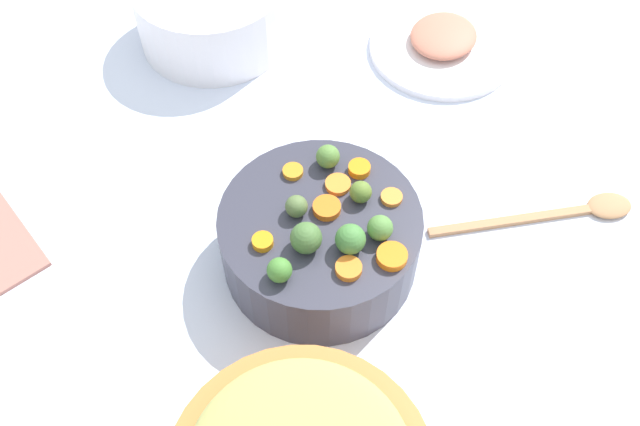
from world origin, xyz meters
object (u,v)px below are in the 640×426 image
object	(u,v)px
serving_bowl_carrots	(320,239)
casserole_dish	(212,11)
wooden_spoon	(569,212)
ham_plate	(442,48)

from	to	relation	value
serving_bowl_carrots	casserole_dish	xyz separation A→B (m)	(-0.47, 0.14, 0.01)
wooden_spoon	serving_bowl_carrots	bearing A→B (deg)	-116.78
casserole_dish	ham_plate	distance (m)	0.39
wooden_spoon	casserole_dish	distance (m)	0.66
wooden_spoon	casserole_dish	world-z (taller)	casserole_dish
serving_bowl_carrots	wooden_spoon	distance (m)	0.36
serving_bowl_carrots	ham_plate	world-z (taller)	serving_bowl_carrots
wooden_spoon	casserole_dish	bearing A→B (deg)	-163.98
serving_bowl_carrots	casserole_dish	bearing A→B (deg)	163.01
serving_bowl_carrots	casserole_dish	world-z (taller)	casserole_dish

